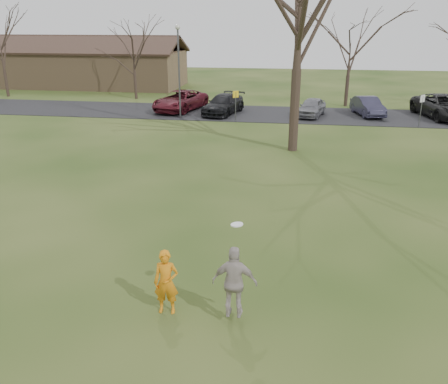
% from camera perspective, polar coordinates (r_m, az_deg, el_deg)
% --- Properties ---
extents(ground, '(120.00, 120.00, 0.00)m').
position_cam_1_polar(ground, '(11.71, -3.10, -13.71)').
color(ground, '#1E380F').
rests_on(ground, ground).
extents(parking_strip, '(62.00, 6.50, 0.04)m').
position_cam_1_polar(parking_strip, '(35.16, 5.34, 9.48)').
color(parking_strip, black).
rests_on(parking_strip, ground).
extents(player_defender, '(0.61, 0.43, 1.60)m').
position_cam_1_polar(player_defender, '(11.15, -7.07, -10.88)').
color(player_defender, orange).
rests_on(player_defender, ground).
extents(car_2, '(3.84, 5.87, 1.50)m').
position_cam_1_polar(car_2, '(36.29, -5.35, 11.05)').
color(car_2, '#56141E').
rests_on(car_2, parking_strip).
extents(car_3, '(2.99, 5.11, 1.39)m').
position_cam_1_polar(car_3, '(34.85, -0.06, 10.67)').
color(car_3, black).
rests_on(car_3, parking_strip).
extents(car_4, '(2.42, 4.02, 1.28)m').
position_cam_1_polar(car_4, '(34.53, 10.66, 10.14)').
color(car_4, slate).
rests_on(car_4, parking_strip).
extents(car_5, '(2.25, 4.21, 1.32)m').
position_cam_1_polar(car_5, '(35.76, 17.15, 9.97)').
color(car_5, '#2B2A3F').
rests_on(car_5, parking_strip).
extents(car_6, '(3.88, 6.21, 1.60)m').
position_cam_1_polar(car_6, '(36.79, 25.26, 9.44)').
color(car_6, black).
rests_on(car_6, parking_strip).
extents(catching_play, '(1.01, 0.43, 2.28)m').
position_cam_1_polar(catching_play, '(10.57, 1.31, -10.96)').
color(catching_play, '#B0A39E').
rests_on(catching_play, ground).
extents(building, '(20.60, 8.50, 5.14)m').
position_cam_1_polar(building, '(52.58, -16.59, 14.42)').
color(building, '#8C6D4C').
rests_on(building, ground).
extents(lamp_post, '(0.34, 0.34, 6.27)m').
position_cam_1_polar(lamp_post, '(33.09, -5.56, 15.71)').
color(lamp_post, '#47474C').
rests_on(lamp_post, ground).
extents(sign_yellow, '(0.35, 0.35, 2.08)m').
position_cam_1_polar(sign_yellow, '(32.16, 1.44, 11.14)').
color(sign_yellow, '#47474C').
rests_on(sign_yellow, ground).
extents(sign_white, '(0.35, 0.35, 2.08)m').
position_cam_1_polar(sign_white, '(32.86, 22.99, 9.77)').
color(sign_white, '#47474C').
rests_on(sign_white, ground).
extents(big_tree, '(9.00, 9.00, 14.00)m').
position_cam_1_polar(big_tree, '(24.49, 9.23, 21.10)').
color(big_tree, '#352821').
rests_on(big_tree, ground).
extents(small_tree_row, '(55.00, 5.90, 8.50)m').
position_cam_1_polar(small_tree_row, '(39.70, 12.62, 15.97)').
color(small_tree_row, '#352821').
rests_on(small_tree_row, ground).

